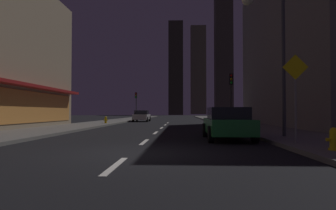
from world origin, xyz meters
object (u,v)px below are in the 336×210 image
(car_parked_near, at_px, (227,123))
(pedestrian_crossing_sign, at_px, (295,90))
(traffic_light_near_right, at_px, (231,88))
(street_lamp_right, at_px, (265,29))
(car_parked_far, at_px, (142,116))
(fire_hydrant_far_left, at_px, (106,120))
(traffic_light_far_left, at_px, (136,100))
(fire_hydrant_yellow_near, at_px, (334,140))

(car_parked_near, height_order, pedestrian_crossing_sign, pedestrian_crossing_sign)
(pedestrian_crossing_sign, bearing_deg, traffic_light_near_right, 90.46)
(street_lamp_right, relative_size, pedestrian_crossing_sign, 2.09)
(car_parked_far, height_order, fire_hydrant_far_left, car_parked_far)
(car_parked_near, bearing_deg, traffic_light_near_right, 79.11)
(traffic_light_near_right, xyz_separation_m, traffic_light_far_left, (-11.00, 21.24, 0.00))
(pedestrian_crossing_sign, bearing_deg, fire_hydrant_far_left, 123.55)
(car_parked_near, relative_size, traffic_light_far_left, 1.01)
(car_parked_far, bearing_deg, fire_hydrant_yellow_near, -71.53)
(traffic_light_near_right, bearing_deg, fire_hydrant_far_left, 156.83)
(traffic_light_near_right, bearing_deg, fire_hydrant_yellow_near, -88.41)
(fire_hydrant_far_left, xyz_separation_m, traffic_light_far_left, (0.40, 16.36, 2.74))
(street_lamp_right, height_order, pedestrian_crossing_sign, street_lamp_right)
(car_parked_far, distance_m, fire_hydrant_far_left, 9.46)
(traffic_light_near_right, relative_size, traffic_light_far_left, 1.00)
(traffic_light_far_left, bearing_deg, car_parked_near, -73.70)
(car_parked_near, height_order, fire_hydrant_far_left, car_parked_near)
(fire_hydrant_far_left, height_order, street_lamp_right, street_lamp_right)
(traffic_light_far_left, height_order, pedestrian_crossing_sign, traffic_light_far_left)
(fire_hydrant_yellow_near, bearing_deg, traffic_light_near_right, 91.59)
(street_lamp_right, bearing_deg, car_parked_far, 110.76)
(car_parked_near, distance_m, pedestrian_crossing_sign, 3.51)
(car_parked_near, height_order, traffic_light_near_right, traffic_light_near_right)
(car_parked_near, height_order, traffic_light_far_left, traffic_light_far_left)
(car_parked_far, relative_size, traffic_light_near_right, 1.01)
(fire_hydrant_far_left, bearing_deg, traffic_light_far_left, 88.60)
(fire_hydrant_yellow_near, xyz_separation_m, traffic_light_near_right, (-0.40, 14.39, 2.74))
(traffic_light_near_right, relative_size, street_lamp_right, 0.64)
(car_parked_near, xyz_separation_m, street_lamp_right, (1.78, 0.23, 4.33))
(car_parked_near, relative_size, fire_hydrant_far_left, 6.48)
(car_parked_near, distance_m, traffic_light_near_right, 10.35)
(fire_hydrant_far_left, relative_size, traffic_light_far_left, 0.16)
(fire_hydrant_far_left, bearing_deg, street_lamp_right, -52.17)
(car_parked_far, bearing_deg, traffic_light_far_left, 104.79)
(car_parked_near, relative_size, fire_hydrant_yellow_near, 6.48)
(car_parked_far, relative_size, street_lamp_right, 0.64)
(street_lamp_right, bearing_deg, traffic_light_far_left, 109.40)
(traffic_light_near_right, height_order, traffic_light_far_left, same)
(traffic_light_far_left, bearing_deg, car_parked_far, -75.21)
(pedestrian_crossing_sign, bearing_deg, car_parked_near, 127.66)
(traffic_light_far_left, relative_size, pedestrian_crossing_sign, 1.33)
(fire_hydrant_far_left, height_order, traffic_light_near_right, traffic_light_near_right)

